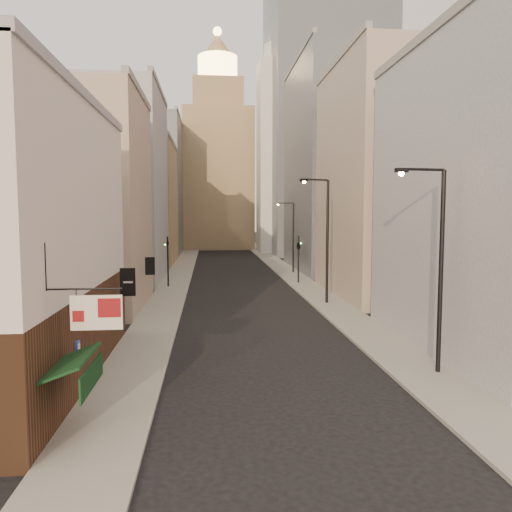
% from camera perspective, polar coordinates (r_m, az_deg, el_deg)
% --- Properties ---
extents(ground, '(360.00, 360.00, 0.00)m').
position_cam_1_polar(ground, '(14.97, 7.43, -24.08)').
color(ground, black).
rests_on(ground, ground).
extents(sidewalk_left, '(3.00, 140.00, 0.15)m').
position_cam_1_polar(sidewalk_left, '(68.22, -8.31, -1.17)').
color(sidewalk_left, gray).
rests_on(sidewalk_left, ground).
extents(sidewalk_right, '(3.00, 140.00, 0.15)m').
position_cam_1_polar(sidewalk_right, '(68.79, 2.57, -1.08)').
color(sidewalk_right, gray).
rests_on(sidewalk_right, ground).
extents(near_building_left, '(8.30, 23.04, 12.30)m').
position_cam_1_polar(near_building_left, '(23.21, -25.57, 1.40)').
color(near_building_left, '#4F311E').
rests_on(near_building_left, ground).
extents(left_bldg_beige, '(8.00, 12.00, 16.00)m').
position_cam_1_polar(left_bldg_beige, '(39.80, -18.58, 5.74)').
color(left_bldg_beige, gray).
rests_on(left_bldg_beige, ground).
extents(left_bldg_grey, '(8.00, 16.00, 20.00)m').
position_cam_1_polar(left_bldg_grey, '(55.56, -14.85, 7.59)').
color(left_bldg_grey, gray).
rests_on(left_bldg_grey, ground).
extents(left_bldg_tan, '(8.00, 18.00, 17.00)m').
position_cam_1_polar(left_bldg_tan, '(73.32, -12.51, 5.77)').
color(left_bldg_tan, '#9D815D').
rests_on(left_bldg_tan, ground).
extents(left_bldg_wingrid, '(8.00, 20.00, 24.00)m').
position_cam_1_polar(left_bldg_wingrid, '(93.31, -11.02, 7.74)').
color(left_bldg_wingrid, gray).
rests_on(left_bldg_wingrid, ground).
extents(right_bldg_grey, '(8.00, 16.00, 16.00)m').
position_cam_1_polar(right_bldg_grey, '(28.94, 25.94, 5.91)').
color(right_bldg_grey, gray).
rests_on(right_bldg_grey, ground).
extents(right_bldg_beige, '(8.00, 16.00, 20.00)m').
position_cam_1_polar(right_bldg_beige, '(45.38, 14.05, 8.24)').
color(right_bldg_beige, gray).
rests_on(right_bldg_beige, ground).
extents(right_bldg_wingrid, '(8.00, 20.00, 26.00)m').
position_cam_1_polar(right_bldg_wingrid, '(64.77, 8.14, 9.96)').
color(right_bldg_wingrid, gray).
rests_on(right_bldg_wingrid, ground).
extents(highrise, '(21.00, 23.00, 51.20)m').
position_cam_1_polar(highrise, '(94.95, 7.80, 16.05)').
color(highrise, gray).
rests_on(highrise, ground).
extents(clock_tower, '(14.00, 14.00, 44.90)m').
position_cam_1_polar(clock_tower, '(105.29, -4.35, 10.56)').
color(clock_tower, '#9D815D').
rests_on(clock_tower, ground).
extents(white_tower, '(8.00, 8.00, 41.50)m').
position_cam_1_polar(white_tower, '(92.38, 2.80, 11.97)').
color(white_tower, silver).
rests_on(white_tower, ground).
extents(streetlamp_near, '(2.40, 0.50, 9.18)m').
position_cam_1_polar(streetlamp_near, '(23.31, 19.93, -0.31)').
color(streetlamp_near, black).
rests_on(streetlamp_near, ground).
extents(streetlamp_mid, '(2.48, 1.09, 9.89)m').
position_cam_1_polar(streetlamp_mid, '(39.52, 7.86, 2.55)').
color(streetlamp_mid, black).
rests_on(streetlamp_mid, ground).
extents(streetlamp_far, '(2.20, 0.70, 8.52)m').
position_cam_1_polar(streetlamp_far, '(60.00, 4.08, 2.62)').
color(streetlamp_far, black).
rests_on(streetlamp_far, ground).
extents(traffic_light_left, '(0.62, 0.57, 5.00)m').
position_cam_1_polar(traffic_light_left, '(49.07, -10.06, 0.65)').
color(traffic_light_left, black).
rests_on(traffic_light_left, ground).
extents(traffic_light_right, '(0.70, 0.70, 5.00)m').
position_cam_1_polar(traffic_light_right, '(51.10, 4.88, 1.00)').
color(traffic_light_right, black).
rests_on(traffic_light_right, ground).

